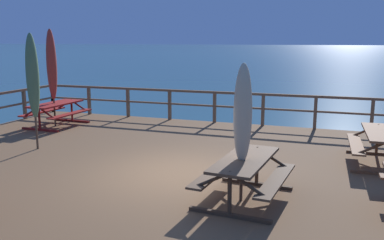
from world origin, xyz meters
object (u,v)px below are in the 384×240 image
object	(u,v)px
picnic_table_front_left	(245,169)
patio_umbrella_tall_mid_left	(243,115)
picnic_table_mid_right	(56,109)
patio_umbrella_short_front	(52,65)
patio_umbrella_tall_back_right	(33,76)
picnic_table_mid_left	(382,140)

from	to	relation	value
picnic_table_front_left	patio_umbrella_tall_mid_left	bearing A→B (deg)	-127.89
picnic_table_front_left	patio_umbrella_tall_mid_left	xyz separation A→B (m)	(-0.05, -0.06, 0.99)
picnic_table_mid_right	patio_umbrella_short_front	bearing A→B (deg)	-136.70
picnic_table_mid_right	patio_umbrella_tall_back_right	bearing A→B (deg)	-62.26
picnic_table_front_left	patio_umbrella_tall_mid_left	distance (m)	0.99
patio_umbrella_tall_mid_left	picnic_table_mid_left	bearing A→B (deg)	51.63
picnic_table_mid_left	patio_umbrella_tall_mid_left	xyz separation A→B (m)	(-2.54, -3.21, 0.99)
picnic_table_mid_left	patio_umbrella_tall_back_right	size ratio (longest dim) A/B	0.71
picnic_table_mid_right	patio_umbrella_tall_mid_left	bearing A→B (deg)	-31.43
picnic_table_front_left	patio_umbrella_short_front	size ratio (longest dim) A/B	0.66
patio_umbrella_tall_back_right	picnic_table_mid_left	bearing A→B (deg)	9.99
patio_umbrella_tall_mid_left	patio_umbrella_tall_back_right	bearing A→B (deg)	163.34
patio_umbrella_tall_back_right	patio_umbrella_tall_mid_left	bearing A→B (deg)	-16.66
picnic_table_mid_left	picnic_table_mid_right	bearing A→B (deg)	173.00
picnic_table_mid_right	picnic_table_mid_left	xyz separation A→B (m)	(9.77, -1.20, 0.00)
patio_umbrella_tall_back_right	patio_umbrella_short_front	xyz separation A→B (m)	(-1.44, 2.64, 0.11)
patio_umbrella_tall_mid_left	patio_umbrella_short_front	distance (m)	8.49
picnic_table_front_left	patio_umbrella_short_front	world-z (taller)	patio_umbrella_short_front
picnic_table_front_left	patio_umbrella_tall_back_right	size ratio (longest dim) A/B	0.70
picnic_table_mid_left	patio_umbrella_tall_mid_left	size ratio (longest dim) A/B	0.87
patio_umbrella_tall_back_right	patio_umbrella_short_front	world-z (taller)	patio_umbrella_short_front
picnic_table_front_left	picnic_table_mid_left	world-z (taller)	same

